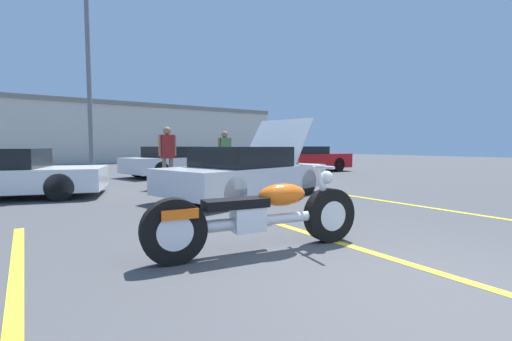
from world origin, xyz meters
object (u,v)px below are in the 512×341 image
Objects in this scene: parked_car_mid_left_row at (3,175)px; parked_car_mid_right_row at (175,162)px; show_car_hood_open at (247,172)px; spectator_by_show_car at (167,151)px; motorcycle at (259,216)px; parked_car_right_row at (305,159)px; spectator_near_motorcycle at (225,152)px; light_pole at (90,57)px.

parked_car_mid_right_row is at bearing 49.90° from parked_car_mid_left_row.
show_car_hood_open is 2.94m from spectator_by_show_car.
spectator_by_show_car reaches higher than parked_car_mid_left_row.
parked_car_mid_right_row is at bearing 83.33° from motorcycle.
spectator_near_motorcycle is at bearing -154.30° from parked_car_right_row.
light_pole reaches higher than parked_car_mid_left_row.
spectator_near_motorcycle is at bearing -95.15° from parked_car_mid_right_row.
motorcycle is at bearing -134.73° from show_car_hood_open.
parked_car_right_row is 2.54× the size of spectator_by_show_car.
motorcycle is at bearing -100.82° from spectator_by_show_car.
parked_car_right_row is at bearing 24.42° from show_car_hood_open.
spectator_near_motorcycle is (3.39, 6.94, 0.60)m from motorcycle.
show_car_hood_open is at bearing -14.81° from parked_car_mid_left_row.
parked_car_mid_left_row is at bearing 177.15° from spectator_by_show_car.
spectator_by_show_car is (-0.94, 2.75, 0.47)m from show_car_hood_open.
parked_car_right_row reaches higher than parked_car_mid_right_row.
light_pole is 10.19m from parked_car_right_row.
show_car_hood_open reaches higher than parked_car_mid_left_row.
parked_car_right_row is 2.61× the size of spectator_near_motorcycle.
parked_car_mid_right_row is 6.49m from parked_car_mid_left_row.
parked_car_right_row is (8.67, -3.30, -4.23)m from light_pole.
parked_car_right_row is (8.84, 8.98, 0.18)m from motorcycle.
parked_car_right_row is at bearing 54.49° from motorcycle.
light_pole reaches higher than parked_car_mid_right_row.
parked_car_mid_right_row is (2.68, -2.15, -4.25)m from light_pole.
spectator_near_motorcycle is 2.23m from spectator_by_show_car.
show_car_hood_open is at bearing -77.03° from light_pole.
parked_car_mid_right_row reaches higher than motorcycle.
parked_car_mid_right_row is at bearing 99.60° from spectator_near_motorcycle.
spectator_near_motorcycle reaches higher than parked_car_mid_right_row.
show_car_hood_open is (1.99, -8.62, -4.24)m from light_pole.
parked_car_mid_left_row is at bearing -162.99° from parked_car_right_row.
light_pole is 3.40× the size of motorcycle.
spectator_by_show_car is at bearing 14.03° from parked_car_mid_left_row.
motorcycle is 12.60m from parked_car_right_row.
spectator_near_motorcycle is at bearing 73.01° from motorcycle.
parked_car_mid_right_row is 3.26m from spectator_near_motorcycle.
motorcycle is at bearing -120.47° from parked_car_mid_right_row.
show_car_hood_open reaches higher than motorcycle.
show_car_hood_open is at bearing -110.53° from spectator_near_motorcycle.
parked_car_mid_right_row is at bearing 69.76° from show_car_hood_open.
motorcycle is at bearing -116.04° from spectator_near_motorcycle.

